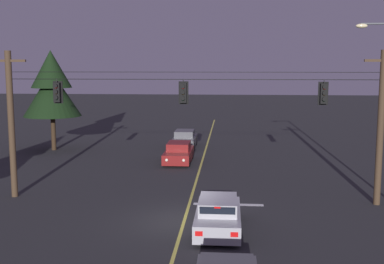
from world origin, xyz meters
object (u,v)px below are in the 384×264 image
Objects in this scene: traffic_light_left_inner at (183,93)px; car_waiting_near_lane at (218,215)px; traffic_light_leftmost at (57,92)px; tree_verge_near at (52,87)px; car_oncoming_lead at (179,153)px; car_oncoming_trailing at (185,139)px; traffic_light_centre at (324,94)px.

car_waiting_near_lane is at bearing -67.18° from traffic_light_left_inner.
car_waiting_near_lane is (8.15, -4.38, -4.73)m from traffic_light_leftmost.
traffic_light_leftmost is 10.39m from car_waiting_near_lane.
car_oncoming_lead is at bearing -21.55° from tree_verge_near.
tree_verge_near is at bearing -168.64° from car_oncoming_trailing.
traffic_light_leftmost is 0.28× the size of car_oncoming_lead.
traffic_light_centre is at bearing -50.14° from car_oncoming_lead.
traffic_light_centre is at bearing 0.00° from traffic_light_leftmost.
traffic_light_leftmost is at bearing -68.49° from tree_verge_near.
traffic_light_centre is at bearing 41.97° from car_waiting_near_lane.
car_oncoming_lead is at bearing 129.86° from traffic_light_centre.
car_waiting_near_lane is 0.55× the size of tree_verge_near.
tree_verge_near is at bearing 126.85° from car_waiting_near_lane.
traffic_light_centre is (13.02, 0.00, 0.00)m from traffic_light_leftmost.
car_waiting_near_lane is 0.98× the size of car_oncoming_lead.
tree_verge_near reaches higher than traffic_light_leftmost.
car_waiting_near_lane and car_oncoming_lead have the same top height.
traffic_light_left_inner reaches higher than car_oncoming_trailing.
tree_verge_near is at bearing 143.39° from traffic_light_centre.
traffic_light_left_inner is 6.71m from car_waiting_near_lane.
traffic_light_leftmost is 14.70m from tree_verge_near.
traffic_light_left_inner is at bearing -49.48° from tree_verge_near.
traffic_light_leftmost is 0.28× the size of car_oncoming_trailing.
traffic_light_leftmost is at bearing -107.18° from car_oncoming_trailing.
car_waiting_near_lane and car_oncoming_trailing have the same top height.
car_oncoming_lead is (-3.11, 13.94, -0.00)m from car_waiting_near_lane.
traffic_light_centre is at bearing -36.61° from tree_verge_near.
car_oncoming_trailing is (-0.17, 6.18, 0.00)m from car_oncoming_lead.
traffic_light_leftmost and traffic_light_centre have the same top height.
traffic_light_left_inner reaches higher than car_oncoming_lead.
tree_verge_near reaches higher than traffic_light_centre.
traffic_light_left_inner is 16.49m from car_oncoming_trailing.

